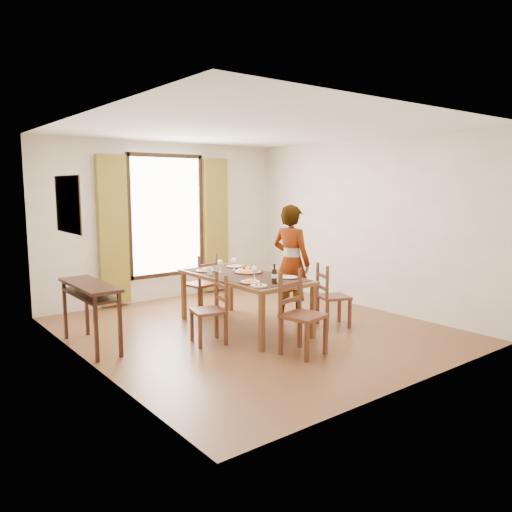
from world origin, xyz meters
TOP-DOWN VIEW (x-y plane):
  - ground at (0.00, 0.00)m, footprint 5.00×5.00m
  - room_shell at (-0.00, 0.13)m, footprint 4.60×5.10m
  - console_table at (-2.03, 0.60)m, footprint 0.38×1.20m
  - dining_table at (-0.06, 0.13)m, footprint 0.96×1.97m
  - chair_west at (-0.78, -0.14)m, footprint 0.47×0.47m
  - chair_north at (-0.05, 1.26)m, footprint 0.47×0.47m
  - chair_south at (-0.18, -1.14)m, footprint 0.51×0.51m
  - chair_east at (0.96, -0.55)m, footprint 0.51×0.51m
  - man at (0.79, 0.11)m, footprint 0.80×0.69m
  - plate_sw at (-0.36, -0.40)m, footprint 0.27×0.27m
  - plate_se at (0.24, -0.45)m, footprint 0.27×0.27m
  - plate_nw at (-0.34, 0.67)m, footprint 0.27×0.27m
  - plate_ne at (0.20, 0.71)m, footprint 0.27×0.27m
  - pasta_platter at (0.06, 0.20)m, footprint 0.40×0.40m
  - caprese_plate at (-0.40, -0.63)m, footprint 0.20×0.20m
  - wine_glass_a at (-0.18, -0.26)m, footprint 0.08×0.08m
  - wine_glass_b at (0.04, 0.51)m, footprint 0.08×0.08m
  - wine_glass_c at (-0.22, 0.47)m, footprint 0.08×0.08m
  - tumbler_a at (0.24, -0.17)m, footprint 0.07×0.07m
  - tumbler_b at (-0.42, 0.44)m, footprint 0.07×0.07m
  - tumbler_c at (-0.02, -0.58)m, footprint 0.07×0.07m
  - wine_bottle at (-0.15, -0.62)m, footprint 0.07×0.07m

SIDE VIEW (x-z plane):
  - ground at x=0.00m, z-range 0.00..0.00m
  - chair_west at x=-0.78m, z-range -0.03..0.85m
  - chair_east at x=0.96m, z-range -0.03..0.86m
  - chair_north at x=-0.05m, z-range -0.03..0.89m
  - chair_south at x=-0.18m, z-range -0.03..0.95m
  - console_table at x=-2.03m, z-range 0.28..1.08m
  - dining_table at x=-0.06m, z-range 0.32..1.07m
  - caprese_plate at x=-0.40m, z-range 0.76..0.80m
  - plate_sw at x=-0.36m, z-range 0.76..0.81m
  - plate_se at x=0.24m, z-range 0.76..0.81m
  - plate_nw at x=-0.34m, z-range 0.76..0.81m
  - plate_ne at x=0.20m, z-range 0.76..0.81m
  - pasta_platter at x=0.06m, z-range 0.76..0.86m
  - tumbler_a at x=0.24m, z-range 0.76..0.86m
  - tumbler_b at x=-0.42m, z-range 0.76..0.86m
  - tumbler_c at x=-0.02m, z-range 0.76..0.86m
  - man at x=0.79m, z-range 0.00..1.69m
  - wine_glass_a at x=-0.18m, z-range 0.76..0.94m
  - wine_glass_b at x=0.04m, z-range 0.76..0.94m
  - wine_glass_c at x=-0.22m, z-range 0.76..0.94m
  - wine_bottle at x=-0.15m, z-range 0.76..1.00m
  - room_shell at x=0.00m, z-range 0.17..2.91m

